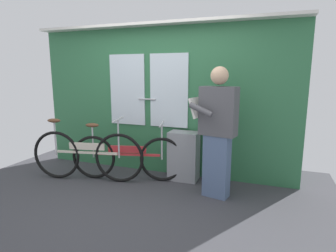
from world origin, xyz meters
TOP-DOWN VIEW (x-y plane):
  - ground_plane at (0.00, 0.00)m, footprint 5.09×3.94m
  - train_door_wall at (-0.01, 1.16)m, footprint 4.09×0.28m
  - bicycle_near_door at (-0.34, 0.66)m, footprint 1.64×0.56m
  - bicycle_leaning_behind at (-0.88, 0.44)m, footprint 1.67×0.50m
  - passenger_reading_newspaper at (0.99, 0.55)m, footprint 0.61×0.53m
  - trash_bin_by_wall at (0.44, 0.95)m, footprint 0.43×0.28m

SIDE VIEW (x-z plane):
  - ground_plane at x=0.00m, z-range -0.04..0.00m
  - bicycle_near_door at x=-0.34m, z-range -0.08..0.79m
  - trash_bin_by_wall at x=0.44m, z-range 0.00..0.72m
  - bicycle_leaning_behind at x=-0.88m, z-range -0.08..0.85m
  - passenger_reading_newspaper at x=0.99m, z-range 0.05..1.69m
  - train_door_wall at x=-0.01m, z-range 0.05..2.33m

